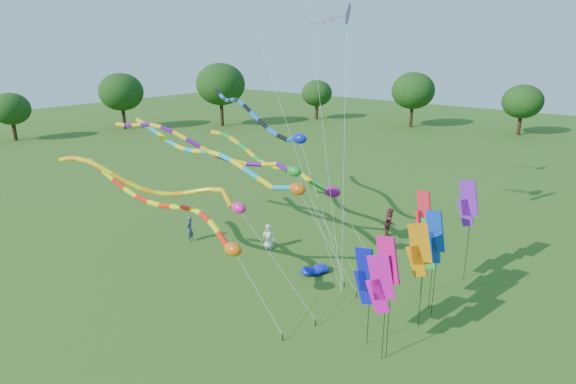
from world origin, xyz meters
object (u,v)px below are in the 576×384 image
Objects in this scene: person_a at (268,237)px; person_b at (190,229)px; tube_kite_red at (175,211)px; person_c at (390,222)px; tube_kite_orange at (169,188)px; blue_nylon_heap at (319,270)px.

person_b is at bearing 175.78° from person_a.
person_c is (5.28, 12.60, -3.04)m from tube_kite_red.
person_a is at bearing 91.75° from person_b.
tube_kite_orange is 8.68m from person_a.
tube_kite_orange is 14.97m from person_c.
tube_kite_red reaches higher than person_b.
person_a is at bearing 126.68° from person_c.
tube_kite_orange is 8.58m from person_b.
tube_kite_orange is 6.45× the size of person_c.
tube_kite_orange is 8.06× the size of blue_nylon_heap.
blue_nylon_heap is 9.02m from person_b.
tube_kite_orange is 7.55× the size of person_b.
tube_kite_red is at bearing 20.87° from person_b.
blue_nylon_heap is at bearing 160.03° from person_c.
person_c is at bearing 86.83° from blue_nylon_heap.
tube_kite_orange is at bearing 21.33° from person_b.
tube_kite_red is 9.02× the size of person_b.
tube_kite_red is 8.19m from blue_nylon_heap.
tube_kite_red reaches higher than blue_nylon_heap.
blue_nylon_heap is at bearing 40.04° from tube_kite_orange.
person_b is (-5.06, 5.00, -4.80)m from tube_kite_orange.
tube_kite_orange is 9.18m from blue_nylon_heap.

